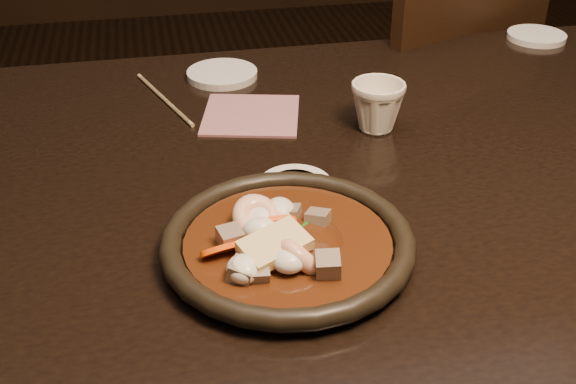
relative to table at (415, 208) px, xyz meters
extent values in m
cube|color=black|center=(0.00, 0.00, 0.06)|extent=(1.60, 0.90, 0.04)
cube|color=black|center=(0.21, 0.65, -0.24)|extent=(0.55, 0.55, 0.04)
cylinder|color=black|center=(0.30, 0.87, -0.47)|extent=(0.04, 0.04, 0.41)
cylinder|color=black|center=(0.44, 0.56, -0.47)|extent=(0.04, 0.04, 0.41)
cylinder|color=black|center=(-0.01, 0.74, -0.47)|extent=(0.04, 0.04, 0.41)
cylinder|color=black|center=(0.12, 0.42, -0.47)|extent=(0.04, 0.04, 0.41)
cube|color=black|center=(0.29, 0.47, 0.00)|extent=(0.38, 0.18, 0.44)
cylinder|color=black|center=(-0.21, -0.17, 0.08)|extent=(0.25, 0.25, 0.01)
torus|color=black|center=(-0.21, -0.17, 0.09)|extent=(0.28, 0.28, 0.02)
cylinder|color=#3A1A0A|center=(-0.21, -0.17, 0.09)|extent=(0.22, 0.22, 0.01)
ellipsoid|color=#3A1A0A|center=(-0.21, -0.17, 0.09)|extent=(0.13, 0.12, 0.04)
torus|color=#FFC8A1|center=(-0.24, -0.14, 0.11)|extent=(0.06, 0.07, 0.04)
torus|color=#FFC8A1|center=(-0.21, -0.21, 0.10)|extent=(0.07, 0.07, 0.05)
cube|color=gray|center=(-0.20, -0.13, 0.10)|extent=(0.03, 0.04, 0.03)
cube|color=gray|center=(-0.19, -0.23, 0.11)|extent=(0.03, 0.03, 0.03)
cube|color=gray|center=(-0.26, -0.22, 0.10)|extent=(0.03, 0.03, 0.03)
cube|color=gray|center=(-0.27, -0.22, 0.10)|extent=(0.04, 0.04, 0.03)
cube|color=gray|center=(-0.18, -0.15, 0.10)|extent=(0.03, 0.04, 0.03)
cube|color=gray|center=(-0.28, -0.16, 0.10)|extent=(0.03, 0.03, 0.02)
cylinder|color=#FF4D08|center=(-0.29, -0.18, 0.10)|extent=(0.05, 0.04, 0.03)
cylinder|color=#FF4D08|center=(-0.22, -0.15, 0.11)|extent=(0.04, 0.02, 0.04)
cylinder|color=#FF4D08|center=(-0.23, -0.15, 0.10)|extent=(0.05, 0.05, 0.02)
cylinder|color=#FF4D08|center=(-0.21, -0.16, 0.10)|extent=(0.05, 0.05, 0.04)
cylinder|color=#FF4D08|center=(-0.24, -0.20, 0.11)|extent=(0.05, 0.05, 0.02)
cube|color=#136618|center=(-0.24, -0.19, 0.10)|extent=(0.04, 0.01, 0.02)
cube|color=#136618|center=(-0.22, -0.17, 0.10)|extent=(0.03, 0.04, 0.01)
cube|color=#136618|center=(-0.24, -0.18, 0.10)|extent=(0.03, 0.04, 0.02)
cube|color=#136618|center=(-0.23, -0.13, 0.10)|extent=(0.01, 0.04, 0.01)
cube|color=#136618|center=(-0.20, -0.17, 0.10)|extent=(0.04, 0.04, 0.01)
cube|color=#136618|center=(-0.23, -0.17, 0.10)|extent=(0.02, 0.04, 0.01)
cube|color=#136618|center=(-0.21, -0.15, 0.10)|extent=(0.03, 0.04, 0.02)
ellipsoid|color=white|center=(-0.24, -0.13, 0.11)|extent=(0.03, 0.04, 0.02)
ellipsoid|color=white|center=(-0.21, -0.13, 0.11)|extent=(0.03, 0.04, 0.02)
ellipsoid|color=white|center=(-0.24, -0.16, 0.11)|extent=(0.04, 0.03, 0.03)
ellipsoid|color=white|center=(-0.27, -0.22, 0.10)|extent=(0.04, 0.04, 0.03)
ellipsoid|color=white|center=(-0.22, -0.22, 0.11)|extent=(0.03, 0.03, 0.02)
cube|color=#FFE398|center=(-0.23, -0.20, 0.11)|extent=(0.08, 0.07, 0.03)
cylinder|color=silver|center=(-0.18, -0.04, 0.08)|extent=(0.09, 0.09, 0.01)
cylinder|color=silver|center=(-0.22, 0.33, 0.08)|extent=(0.12, 0.12, 0.01)
cylinder|color=silver|center=(0.38, 0.40, 0.08)|extent=(0.11, 0.11, 0.01)
imported|color=silver|center=(-0.03, 0.10, 0.11)|extent=(0.10, 0.09, 0.08)
cylinder|color=tan|center=(-0.32, 0.25, 0.08)|extent=(0.07, 0.19, 0.01)
cylinder|color=tan|center=(-0.32, 0.26, 0.08)|extent=(0.07, 0.19, 0.01)
cube|color=#9A5F64|center=(-0.20, 0.18, 0.08)|extent=(0.17, 0.17, 0.00)
camera|label=1|loc=(-0.34, -0.78, 0.55)|focal=45.00mm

